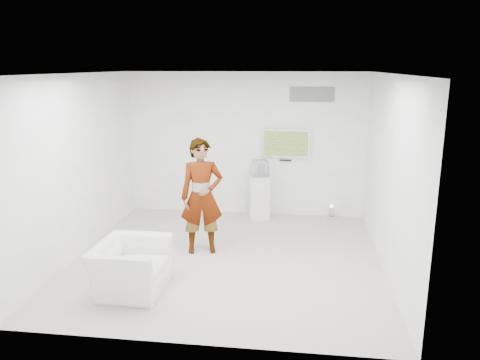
{
  "coord_description": "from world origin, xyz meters",
  "views": [
    {
      "loc": [
        1.12,
        -7.16,
        3.13
      ],
      "look_at": [
        0.13,
        0.6,
        1.2
      ],
      "focal_mm": 35.0,
      "sensor_mm": 36.0,
      "label": 1
    }
  ],
  "objects": [
    {
      "name": "person",
      "position": [
        -0.47,
        0.24,
        0.98
      ],
      "size": [
        0.81,
        0.64,
        1.96
      ],
      "primitive_type": "imported",
      "rotation": [
        0.0,
        0.0,
        0.27
      ],
      "color": "white",
      "rests_on": "room"
    },
    {
      "name": "armchair",
      "position": [
        -1.19,
        -1.28,
        0.35
      ],
      "size": [
        0.97,
        1.1,
        0.7
      ],
      "primitive_type": "imported",
      "rotation": [
        0.0,
        0.0,
        1.54
      ],
      "color": "white",
      "rests_on": "room"
    },
    {
      "name": "vitrine",
      "position": [
        0.33,
        2.19,
        1.06
      ],
      "size": [
        0.39,
        0.39,
        0.32
      ],
      "primitive_type": "cube",
      "rotation": [
        0.0,
        0.0,
        0.25
      ],
      "color": "white",
      "rests_on": "pedestal"
    },
    {
      "name": "logo_decal",
      "position": [
        1.35,
        2.49,
        2.55
      ],
      "size": [
        0.9,
        0.02,
        0.3
      ],
      "primitive_type": "cube",
      "color": "slate",
      "rests_on": "room"
    },
    {
      "name": "room",
      "position": [
        0.0,
        0.0,
        1.5
      ],
      "size": [
        5.01,
        5.01,
        3.0
      ],
      "color": "#ADA69E",
      "rests_on": "ground"
    },
    {
      "name": "tv",
      "position": [
        0.85,
        2.45,
        1.55
      ],
      "size": [
        1.0,
        0.08,
        0.6
      ],
      "primitive_type": "cube",
      "color": "silver",
      "rests_on": "room"
    },
    {
      "name": "floor_uplight",
      "position": [
        1.83,
        2.34,
        0.14
      ],
      "size": [
        0.22,
        0.22,
        0.28
      ],
      "primitive_type": "cylinder",
      "rotation": [
        0.0,
        0.0,
        0.25
      ],
      "color": "silver",
      "rests_on": "room"
    },
    {
      "name": "pedestal",
      "position": [
        0.33,
        2.19,
        0.45
      ],
      "size": [
        0.52,
        0.52,
        0.9
      ],
      "primitive_type": "cube",
      "rotation": [
        0.0,
        0.0,
        0.2
      ],
      "color": "white",
      "rests_on": "room"
    },
    {
      "name": "console",
      "position": [
        0.33,
        2.19,
        1.02
      ],
      "size": [
        0.12,
        0.17,
        0.23
      ],
      "primitive_type": "cube",
      "rotation": [
        0.0,
        0.0,
        0.49
      ],
      "color": "white",
      "rests_on": "pedestal"
    },
    {
      "name": "wii_remote",
      "position": [
        -0.27,
        0.45,
        1.77
      ],
      "size": [
        0.05,
        0.13,
        0.03
      ],
      "primitive_type": "cube",
      "rotation": [
        0.0,
        0.0,
        0.18
      ],
      "color": "white",
      "rests_on": "person"
    }
  ]
}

